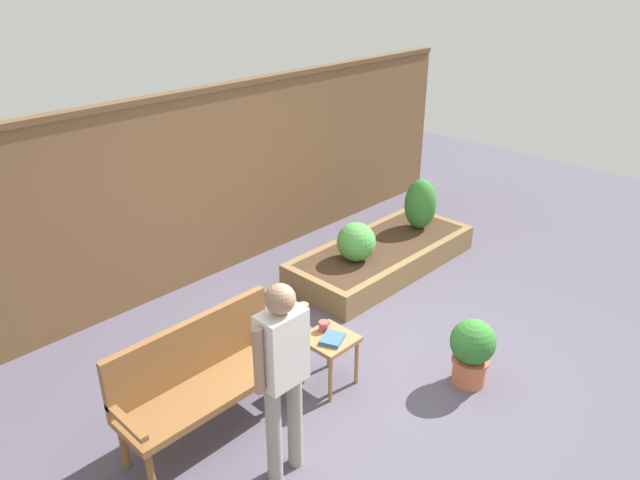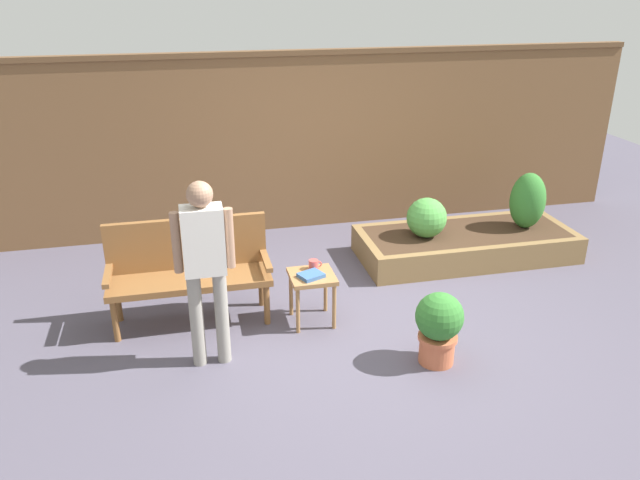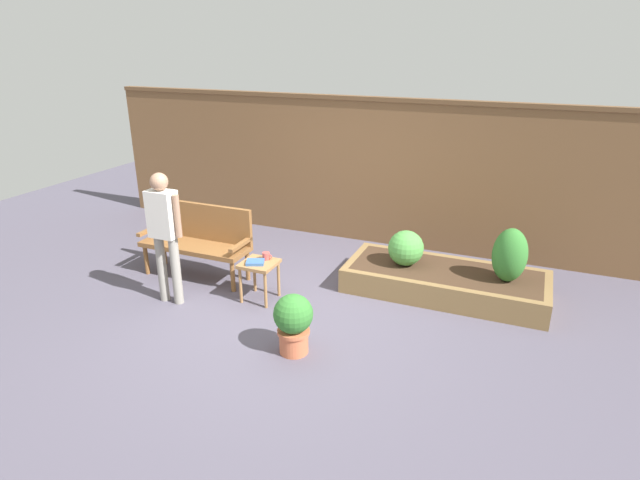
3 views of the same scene
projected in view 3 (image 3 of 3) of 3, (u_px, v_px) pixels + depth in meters
ground_plane at (282, 313)px, 5.95m from camera, size 14.00×14.00×0.00m
fence_back at (358, 170)px, 7.80m from camera, size 8.40×0.14×2.16m
garden_bench at (198, 235)px, 6.76m from camera, size 1.44×0.48×0.94m
side_table at (259, 269)px, 6.14m from camera, size 0.40×0.40×0.48m
cup_on_table at (266, 256)px, 6.17m from camera, size 0.12×0.09×0.09m
book_on_table at (255, 262)px, 6.07m from camera, size 0.25×0.23×0.04m
potted_boxwood at (293, 321)px, 5.10m from camera, size 0.39×0.39×0.62m
raised_planter_bed at (445, 281)px, 6.38m from camera, size 2.40×1.00×0.30m
shrub_near_bench at (406, 248)px, 6.42m from camera, size 0.44×0.44×0.44m
shrub_far_corner at (510, 255)px, 5.95m from camera, size 0.39×0.39×0.64m
person_by_bench at (164, 227)px, 5.90m from camera, size 0.47×0.20×1.56m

